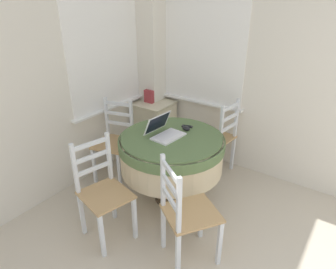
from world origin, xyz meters
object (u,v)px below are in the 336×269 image
object	(u,v)px
storage_box	(152,95)
dining_chair_left_flank	(103,193)
dining_chair_near_right_window	(218,138)
round_dining_table	(172,151)
cell_phone	(187,126)
dining_chair_near_back_window	(115,142)
dining_chair_camera_near	(186,214)
corner_cabinet	(154,127)
laptop	(165,132)
computer_mouse	(186,128)

from	to	relation	value
storage_box	dining_chair_left_flank	bearing A→B (deg)	-156.62
dining_chair_near_right_window	storage_box	size ratio (longest dim) A/B	5.47
round_dining_table	cell_phone	distance (m)	0.34
dining_chair_left_flank	cell_phone	bearing A→B (deg)	-10.60
round_dining_table	dining_chair_near_back_window	size ratio (longest dim) A/B	1.13
round_dining_table	dining_chair_left_flank	bearing A→B (deg)	165.54
round_dining_table	dining_chair_left_flank	xyz separation A→B (m)	(-0.78, 0.20, -0.13)
dining_chair_camera_near	corner_cabinet	bearing A→B (deg)	45.00
cell_phone	dining_chair_left_flank	distance (m)	1.13
round_dining_table	dining_chair_near_right_window	distance (m)	0.81
dining_chair_camera_near	dining_chair_left_flank	xyz separation A→B (m)	(-0.18, 0.75, 0.00)
round_dining_table	corner_cabinet	distance (m)	1.18
laptop	dining_chair_left_flank	xyz separation A→B (m)	(-0.75, 0.13, -0.34)
dining_chair_left_flank	corner_cabinet	bearing A→B (deg)	22.10
dining_chair_near_back_window	laptop	bearing A→B (deg)	-91.92
laptop	dining_chair_left_flank	world-z (taller)	laptop
dining_chair_near_right_window	dining_chair_left_flank	world-z (taller)	same
laptop	dining_chair_near_right_window	world-z (taller)	laptop
cell_phone	storage_box	xyz separation A→B (m)	(0.53, 0.89, 0.04)
dining_chair_near_back_window	dining_chair_near_right_window	distance (m)	1.24
computer_mouse	storage_box	xyz separation A→B (m)	(0.61, 0.93, 0.02)
cell_phone	laptop	bearing A→B (deg)	167.80
dining_chair_near_right_window	dining_chair_left_flank	distance (m)	1.61
laptop	dining_chair_camera_near	world-z (taller)	laptop
round_dining_table	dining_chair_near_back_window	world-z (taller)	dining_chair_near_back_window
round_dining_table	corner_cabinet	bearing A→B (deg)	46.46
cell_phone	dining_chair_near_back_window	size ratio (longest dim) A/B	0.13
computer_mouse	dining_chair_camera_near	bearing A→B (deg)	-147.42
computer_mouse	dining_chair_camera_near	world-z (taller)	dining_chair_camera_near
computer_mouse	dining_chair_camera_near	distance (m)	1.01
dining_chair_left_flank	round_dining_table	bearing A→B (deg)	-14.46
dining_chair_near_right_window	storage_box	bearing A→B (deg)	88.40
computer_mouse	corner_cabinet	distance (m)	1.14
computer_mouse	dining_chair_left_flank	size ratio (longest dim) A/B	0.10
cell_phone	dining_chair_left_flank	world-z (taller)	dining_chair_left_flank
dining_chair_camera_near	computer_mouse	bearing A→B (deg)	32.58
dining_chair_near_right_window	dining_chair_left_flank	size ratio (longest dim) A/B	1.00
round_dining_table	laptop	distance (m)	0.23
dining_chair_near_back_window	storage_box	distance (m)	0.89
round_dining_table	dining_chair_near_back_window	distance (m)	0.82
dining_chair_near_back_window	corner_cabinet	bearing A→B (deg)	1.86
cell_phone	corner_cabinet	size ratio (longest dim) A/B	0.18
round_dining_table	dining_chair_near_right_window	bearing A→B (deg)	-9.50
computer_mouse	corner_cabinet	size ratio (longest dim) A/B	0.13
cell_phone	dining_chair_camera_near	distance (m)	1.09
dining_chair_near_right_window	storage_box	xyz separation A→B (m)	(0.03, 1.02, 0.34)
dining_chair_near_right_window	dining_chair_camera_near	distance (m)	1.45
storage_box	cell_phone	bearing A→B (deg)	-120.59
computer_mouse	dining_chair_left_flank	distance (m)	1.06
computer_mouse	storage_box	bearing A→B (deg)	56.64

